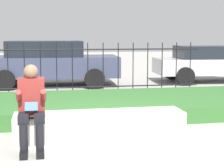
# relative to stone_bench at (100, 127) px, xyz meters

# --- Properties ---
(ground_plane) EXTENTS (60.00, 60.00, 0.00)m
(ground_plane) POSITION_rel_stone_bench_xyz_m (0.09, 0.00, -0.20)
(ground_plane) COLOR #9E9B93
(stone_bench) EXTENTS (2.70, 0.59, 0.44)m
(stone_bench) POSITION_rel_stone_bench_xyz_m (0.00, 0.00, 0.00)
(stone_bench) COLOR beige
(stone_bench) RESTS_ON ground_plane
(person_seated_reader) EXTENTS (0.42, 0.73, 1.24)m
(person_seated_reader) POSITION_rel_stone_bench_xyz_m (-1.05, -0.33, 0.48)
(person_seated_reader) COLOR black
(person_seated_reader) RESTS_ON ground_plane
(grass_berm) EXTENTS (8.54, 2.72, 0.31)m
(grass_berm) POSITION_rel_stone_bench_xyz_m (0.09, 2.06, -0.04)
(grass_berm) COLOR #33662D
(grass_berm) RESTS_ON ground_plane
(iron_fence) EXTENTS (6.54, 0.03, 1.46)m
(iron_fence) POSITION_rel_stone_bench_xyz_m (0.09, 3.99, 0.56)
(iron_fence) COLOR black
(iron_fence) RESTS_ON ground_plane
(car_parked_right) EXTENTS (4.14, 2.07, 1.29)m
(car_parked_right) POSITION_rel_stone_bench_xyz_m (5.01, 6.55, 0.50)
(car_parked_right) COLOR #B7B7BC
(car_parked_right) RESTS_ON ground_plane
(car_parked_center) EXTENTS (4.45, 2.17, 1.48)m
(car_parked_center) POSITION_rel_stone_bench_xyz_m (-0.65, 6.59, 0.58)
(car_parked_center) COLOR #383D56
(car_parked_center) RESTS_ON ground_plane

